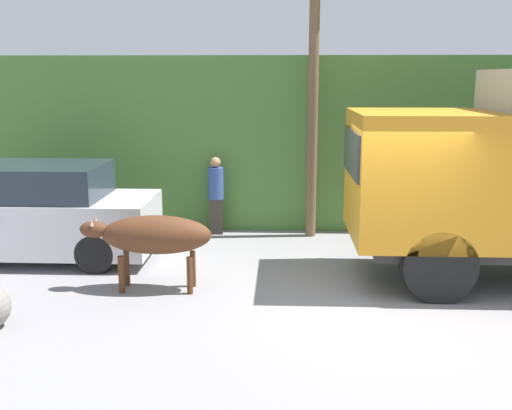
{
  "coord_description": "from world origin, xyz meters",
  "views": [
    {
      "loc": [
        -1.36,
        -8.45,
        3.24
      ],
      "look_at": [
        -1.75,
        0.61,
        1.28
      ],
      "focal_mm": 42.0,
      "sensor_mm": 36.0,
      "label": 1
    }
  ],
  "objects_px": {
    "parked_suv": "(34,214)",
    "pedestrian_on_hill": "(216,192)",
    "brown_cow": "(153,236)",
    "utility_pole": "(313,97)"
  },
  "relations": [
    {
      "from": "parked_suv",
      "to": "pedestrian_on_hill",
      "type": "relative_size",
      "value": 2.66
    },
    {
      "from": "parked_suv",
      "to": "pedestrian_on_hill",
      "type": "bearing_deg",
      "value": 29.47
    },
    {
      "from": "brown_cow",
      "to": "pedestrian_on_hill",
      "type": "bearing_deg",
      "value": 69.73
    },
    {
      "from": "brown_cow",
      "to": "parked_suv",
      "type": "relative_size",
      "value": 0.47
    },
    {
      "from": "pedestrian_on_hill",
      "to": "utility_pole",
      "type": "xyz_separation_m",
      "value": [
        1.96,
        -0.06,
        1.95
      ]
    },
    {
      "from": "parked_suv",
      "to": "utility_pole",
      "type": "distance_m",
      "value": 5.71
    },
    {
      "from": "brown_cow",
      "to": "parked_suv",
      "type": "distance_m",
      "value": 2.92
    },
    {
      "from": "parked_suv",
      "to": "utility_pole",
      "type": "height_order",
      "value": "utility_pole"
    },
    {
      "from": "parked_suv",
      "to": "pedestrian_on_hill",
      "type": "height_order",
      "value": "parked_suv"
    },
    {
      "from": "brown_cow",
      "to": "utility_pole",
      "type": "distance_m",
      "value": 4.63
    }
  ]
}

